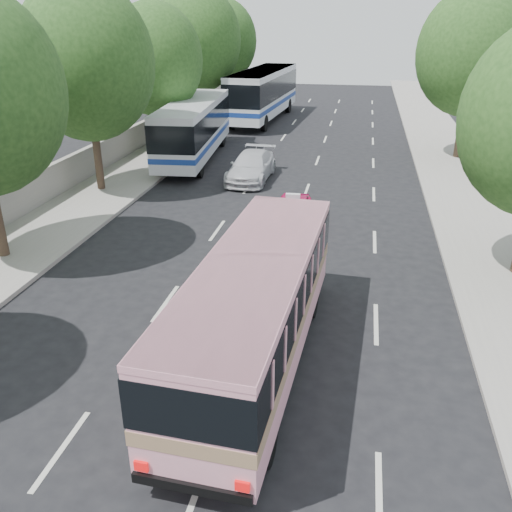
% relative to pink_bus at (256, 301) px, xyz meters
% --- Properties ---
extents(ground, '(120.00, 120.00, 0.00)m').
position_rel_pink_bus_xyz_m(ground, '(-1.30, -1.52, -1.76)').
color(ground, black).
rests_on(ground, ground).
extents(sidewalk_left, '(4.00, 90.00, 0.15)m').
position_rel_pink_bus_xyz_m(sidewalk_left, '(-9.80, 18.48, -1.69)').
color(sidewalk_left, '#9E998E').
rests_on(sidewalk_left, ground).
extents(sidewalk_right, '(4.00, 90.00, 0.12)m').
position_rel_pink_bus_xyz_m(sidewalk_right, '(7.20, 18.48, -1.70)').
color(sidewalk_right, '#9E998E').
rests_on(sidewalk_right, ground).
extents(low_wall, '(0.30, 90.00, 1.50)m').
position_rel_pink_bus_xyz_m(low_wall, '(-11.60, 18.48, -0.86)').
color(low_wall, '#9E998E').
rests_on(low_wall, sidewalk_left).
extents(tree_left_c, '(6.00, 6.00, 9.35)m').
position_rel_pink_bus_xyz_m(tree_left_c, '(-9.92, 12.43, 4.36)').
color(tree_left_c, '#38281E').
rests_on(tree_left_c, ground).
extents(tree_left_d, '(5.52, 5.52, 8.60)m').
position_rel_pink_bus_xyz_m(tree_left_d, '(-9.82, 20.43, 3.87)').
color(tree_left_d, '#38281E').
rests_on(tree_left_d, ground).
extents(tree_left_e, '(6.30, 6.30, 9.82)m').
position_rel_pink_bus_xyz_m(tree_left_e, '(-9.72, 28.43, 4.67)').
color(tree_left_e, '#38281E').
rests_on(tree_left_e, ground).
extents(tree_left_f, '(5.88, 5.88, 9.16)m').
position_rel_pink_bus_xyz_m(tree_left_f, '(-9.92, 36.43, 4.24)').
color(tree_left_f, '#38281E').
rests_on(tree_left_f, ground).
extents(tree_right_far, '(6.00, 6.00, 9.35)m').
position_rel_pink_bus_xyz_m(tree_right_far, '(7.78, 22.43, 4.36)').
color(tree_right_far, '#38281E').
rests_on(tree_right_far, ground).
extents(pink_bus, '(2.72, 8.98, 2.83)m').
position_rel_pink_bus_xyz_m(pink_bus, '(0.00, 0.00, 0.00)').
color(pink_bus, pink).
rests_on(pink_bus, ground).
extents(pink_taxi, '(1.75, 3.96, 1.33)m').
position_rel_pink_bus_xyz_m(pink_taxi, '(-0.30, 9.06, -1.10)').
color(pink_taxi, '#E0135E').
rests_on(pink_taxi, ground).
extents(white_pickup, '(2.06, 4.83, 1.39)m').
position_rel_pink_bus_xyz_m(white_pickup, '(-3.30, 15.81, -1.07)').
color(white_pickup, silver).
rests_on(white_pickup, ground).
extents(tour_coach_front, '(3.37, 11.25, 3.32)m').
position_rel_pink_bus_xyz_m(tour_coach_front, '(-7.40, 19.45, 0.23)').
color(tour_coach_front, silver).
rests_on(tour_coach_front, ground).
extents(tour_coach_rear, '(3.65, 13.05, 3.86)m').
position_rel_pink_bus_xyz_m(tour_coach_rear, '(-5.80, 32.95, 0.56)').
color(tour_coach_rear, white).
rests_on(tour_coach_rear, ground).
extents(taxi_roof_sign, '(0.56, 0.21, 0.18)m').
position_rel_pink_bus_xyz_m(taxi_roof_sign, '(-0.30, 9.06, -0.35)').
color(taxi_roof_sign, silver).
rests_on(taxi_roof_sign, pink_taxi).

